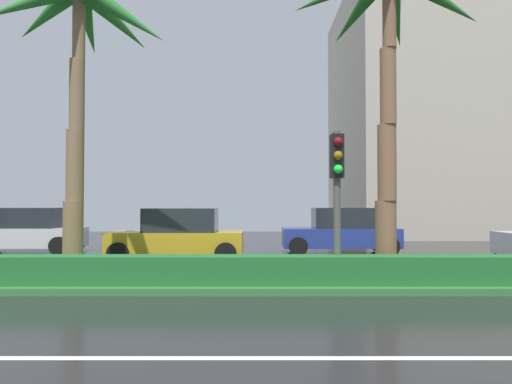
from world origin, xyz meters
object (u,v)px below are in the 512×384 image
at_px(palm_tree_centre_left, 80,29).
at_px(car_in_traffic_second, 28,231).
at_px(car_in_traffic_fourth, 343,232).
at_px(traffic_signal_median_right, 339,178).
at_px(car_in_traffic_third, 180,236).
at_px(palm_tree_centre, 390,19).

xyz_separation_m(palm_tree_centre_left, car_in_traffic_second, (-4.29, 6.54, -5.45)).
bearing_deg(car_in_traffic_fourth, traffic_signal_median_right, 79.63).
xyz_separation_m(palm_tree_centre_left, car_in_traffic_third, (1.93, 3.79, -5.45)).
relative_size(palm_tree_centre_left, car_in_traffic_third, 1.78).
relative_size(car_in_traffic_second, car_in_traffic_fourth, 1.00).
distance_m(palm_tree_centre_left, car_in_traffic_second, 9.53).
bearing_deg(car_in_traffic_second, palm_tree_centre, 148.07).
bearing_deg(car_in_traffic_fourth, palm_tree_centre, 89.04).
height_order(traffic_signal_median_right, car_in_traffic_third, traffic_signal_median_right).
xyz_separation_m(palm_tree_centre_left, car_in_traffic_fourth, (7.68, 6.36, -5.45)).
relative_size(palm_tree_centre, car_in_traffic_third, 1.78).
bearing_deg(traffic_signal_median_right, car_in_traffic_third, 129.29).
height_order(palm_tree_centre_left, car_in_traffic_second, palm_tree_centre_left).
bearing_deg(car_in_traffic_second, car_in_traffic_third, 156.14).
bearing_deg(traffic_signal_median_right, car_in_traffic_second, 142.70).
bearing_deg(palm_tree_centre, car_in_traffic_third, 140.54).
height_order(palm_tree_centre_left, car_in_traffic_fourth, palm_tree_centre_left).
bearing_deg(car_in_traffic_third, palm_tree_centre_left, 63.00).
xyz_separation_m(car_in_traffic_second, car_in_traffic_fourth, (11.97, -0.18, 0.00)).
bearing_deg(palm_tree_centre, car_in_traffic_second, 148.07).
height_order(palm_tree_centre_left, palm_tree_centre, palm_tree_centre).
distance_m(palm_tree_centre_left, car_in_traffic_third, 6.91).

